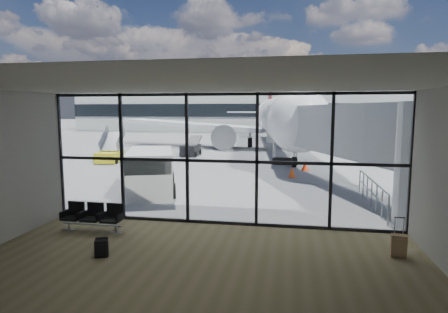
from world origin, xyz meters
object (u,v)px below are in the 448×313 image
(belt_loader, at_px, (191,149))
(mobile_stairs, at_px, (110,155))
(backpack, at_px, (101,248))
(airliner, at_px, (278,117))
(suitcase, at_px, (399,245))
(service_van, at_px, (151,171))
(seating_row, at_px, (94,215))

(belt_loader, bearing_deg, mobile_stairs, -134.41)
(belt_loader, bearing_deg, backpack, -81.61)
(airliner, height_order, belt_loader, airliner)
(mobile_stairs, bearing_deg, suitcase, -53.42)
(belt_loader, bearing_deg, suitcase, -62.50)
(suitcase, relative_size, mobile_stairs, 0.32)
(suitcase, height_order, mobile_stairs, mobile_stairs)
(mobile_stairs, bearing_deg, service_van, -63.16)
(airliner, bearing_deg, seating_row, -105.23)
(service_van, relative_size, belt_loader, 1.41)
(belt_loader, height_order, mobile_stairs, mobile_stairs)
(seating_row, relative_size, mobile_stairs, 0.61)
(backpack, xyz_separation_m, mobile_stairs, (-8.68, 17.53, 0.29))
(backpack, height_order, mobile_stairs, mobile_stairs)
(seating_row, height_order, airliner, airliner)
(suitcase, relative_size, belt_loader, 0.30)
(seating_row, distance_m, mobile_stairs, 17.11)
(service_van, xyz_separation_m, belt_loader, (-2.08, 14.96, -0.49))
(backpack, bearing_deg, suitcase, -11.36)
(service_van, xyz_separation_m, mobile_stairs, (-7.05, 9.73, -0.51))
(seating_row, distance_m, service_van, 5.77)
(suitcase, xyz_separation_m, airliner, (-4.34, 31.41, 2.88))
(belt_loader, relative_size, mobile_stairs, 1.07)
(backpack, xyz_separation_m, belt_loader, (-3.71, 22.76, 0.31))
(backpack, bearing_deg, belt_loader, 77.73)
(backpack, distance_m, mobile_stairs, 19.56)
(seating_row, xyz_separation_m, service_van, (-0.25, 5.74, 0.55))
(backpack, height_order, belt_loader, belt_loader)
(suitcase, height_order, airliner, airliner)
(mobile_stairs, bearing_deg, airliner, 42.41)
(seating_row, xyz_separation_m, backpack, (1.37, -2.06, -0.25))
(seating_row, height_order, suitcase, suitcase)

